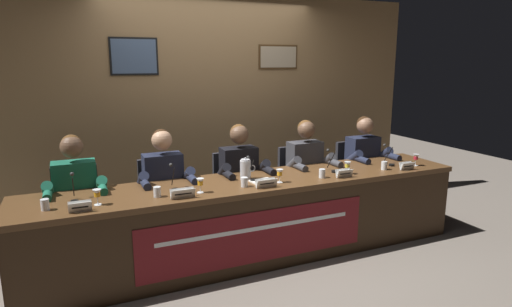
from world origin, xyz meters
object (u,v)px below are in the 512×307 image
at_px(microphone_right, 332,164).
at_px(juice_glass_right, 347,166).
at_px(chair_far_left, 78,217).
at_px(juice_glass_far_right, 416,158).
at_px(water_cup_left, 157,192).
at_px(nameplate_right, 344,173).
at_px(juice_glass_far_left, 97,194).
at_px(juice_glass_center, 280,173).
at_px(panelist_far_left, 76,194).
at_px(nameplate_far_right, 407,166).
at_px(nameplate_left, 183,193).
at_px(panelist_far_right, 367,161).
at_px(conference_table, 261,207).
at_px(nameplate_far_left, 80,207).
at_px(juice_glass_left, 200,183).
at_px(document_stack_center, 262,181).
at_px(panelist_left, 165,184).
at_px(water_cup_far_left, 45,205).
at_px(microphone_center, 252,173).
at_px(panelist_right, 308,168).
at_px(nameplate_center, 266,183).
at_px(water_cup_far_right, 384,166).
at_px(microphone_left, 174,181).
at_px(water_pitcher_central, 246,169).
at_px(chair_right, 299,188).
at_px(microphone_far_left, 74,192).
at_px(water_cup_right, 322,174).
at_px(water_cup_center, 244,183).
at_px(panelist_center, 242,176).
at_px(chair_far_right, 355,180).

bearing_deg(microphone_right, juice_glass_right, -62.22).
xyz_separation_m(chair_far_left, juice_glass_far_right, (3.30, -0.73, 0.41)).
distance_m(water_cup_left, nameplate_right, 1.74).
distance_m(juice_glass_far_left, juice_glass_center, 1.55).
bearing_deg(juice_glass_right, panelist_far_left, 167.88).
xyz_separation_m(water_cup_left, nameplate_far_right, (2.49, -0.13, 0.00)).
xyz_separation_m(nameplate_left, juice_glass_right, (1.65, 0.09, 0.05)).
bearing_deg(panelist_far_right, juice_glass_far_left, -170.05).
bearing_deg(conference_table, panelist_far_left, 163.06).
xyz_separation_m(nameplate_far_left, juice_glass_left, (0.94, 0.10, 0.05)).
relative_size(panelist_far_right, document_stack_center, 5.35).
bearing_deg(panelist_left, water_cup_left, -108.53).
distance_m(water_cup_far_left, panelist_far_right, 3.34).
bearing_deg(water_cup_far_left, document_stack_center, 1.54).
xyz_separation_m(juice_glass_far_left, panelist_far_right, (2.94, 0.51, -0.13)).
bearing_deg(document_stack_center, microphone_center, 131.51).
height_order(microphone_right, panelist_far_right, panelist_far_right).
bearing_deg(juice_glass_far_left, nameplate_left, -8.71).
bearing_deg(microphone_right, panelist_right, 97.31).
xyz_separation_m(nameplate_center, water_cup_far_right, (1.36, 0.09, -0.00)).
xyz_separation_m(juice_glass_far_left, document_stack_center, (1.42, 0.08, -0.08)).
distance_m(water_cup_left, juice_glass_right, 1.84).
bearing_deg(juice_glass_center, juice_glass_far_right, -0.17).
bearing_deg(water_cup_far_right, nameplate_center, -176.38).
xyz_separation_m(microphone_left, water_pitcher_central, (0.69, 0.06, 0.02)).
relative_size(water_cup_left, water_pitcher_central, 0.40).
bearing_deg(chair_right, water_cup_far_left, -164.90).
height_order(microphone_far_left, water_cup_right, microphone_far_left).
height_order(microphone_far_left, water_cup_left, microphone_far_left).
height_order(juice_glass_far_left, panelist_left, panelist_left).
xyz_separation_m(panelist_far_right, water_cup_far_right, (-0.20, -0.53, 0.08)).
bearing_deg(water_cup_far_right, water_cup_center, 179.56).
distance_m(water_cup_center, water_cup_far_right, 1.53).
bearing_deg(nameplate_right, microphone_center, 163.28).
distance_m(nameplate_left, panelist_right, 1.65).
xyz_separation_m(conference_table, panelist_center, (0.00, 0.47, 0.18)).
distance_m(chair_far_right, panelist_far_right, 0.34).
distance_m(panelist_left, juice_glass_right, 1.75).
distance_m(juice_glass_center, panelist_far_right, 1.48).
distance_m(water_cup_center, panelist_far_right, 1.80).
distance_m(juice_glass_right, microphone_right, 0.16).
distance_m(juice_glass_far_left, juice_glass_far_right, 3.15).
xyz_separation_m(panelist_far_left, panelist_right, (2.31, 0.00, 0.00)).
distance_m(water_cup_far_left, juice_glass_left, 1.17).
bearing_deg(water_cup_far_left, water_cup_far_right, -0.85).
bearing_deg(juice_glass_center, water_pitcher_central, 137.06).
bearing_deg(microphone_far_left, panelist_center, 12.51).
bearing_deg(juice_glass_right, nameplate_far_left, -177.58).
bearing_deg(nameplate_far_right, water_cup_far_right, 155.82).
xyz_separation_m(water_cup_left, juice_glass_center, (1.10, -0.02, 0.05)).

